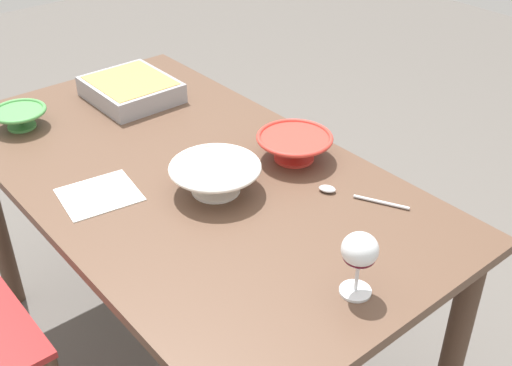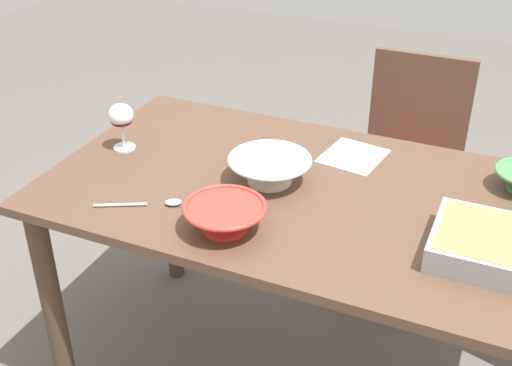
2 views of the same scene
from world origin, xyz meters
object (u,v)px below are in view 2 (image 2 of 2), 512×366
object	(u,v)px
dining_table	(313,224)
chair	(407,164)
casserole_dish	(494,245)
small_bowl	(225,216)
wine_glass	(121,118)
serving_spoon	(156,203)
napkin	(353,156)
mixing_bowl	(270,168)

from	to	relation	value
dining_table	chair	bearing A→B (deg)	-98.55
chair	casserole_dish	distance (m)	1.01
small_bowl	dining_table	bearing A→B (deg)	-118.65
wine_glass	small_bowl	bearing A→B (deg)	150.56
small_bowl	casserole_dish	bearing A→B (deg)	-166.80
dining_table	wine_glass	distance (m)	0.66
serving_spoon	napkin	distance (m)	0.62
chair	casserole_dish	size ratio (longest dim) A/B	3.10
wine_glass	casserole_dish	distance (m)	1.11
casserole_dish	wine_glass	bearing A→B (deg)	-6.40
chair	wine_glass	xyz separation A→B (m)	(0.74, 0.77, 0.38)
chair	dining_table	bearing A→B (deg)	81.45
mixing_bowl	napkin	bearing A→B (deg)	-126.05
casserole_dish	napkin	world-z (taller)	casserole_dish
wine_glass	napkin	world-z (taller)	wine_glass
small_bowl	napkin	distance (m)	0.54
mixing_bowl	small_bowl	world-z (taller)	mixing_bowl
small_bowl	serving_spoon	bearing A→B (deg)	-6.93
napkin	mixing_bowl	bearing A→B (deg)	53.95
wine_glass	mixing_bowl	size ratio (longest dim) A/B	0.63
wine_glass	small_bowl	distance (m)	0.55
chair	napkin	size ratio (longest dim) A/B	4.68
chair	casserole_dish	bearing A→B (deg)	112.20
dining_table	casserole_dish	world-z (taller)	casserole_dish
napkin	small_bowl	bearing A→B (deg)	70.06
chair	small_bowl	bearing A→B (deg)	75.91
casserole_dish	small_bowl	world-z (taller)	small_bowl
casserole_dish	mixing_bowl	xyz separation A→B (m)	(0.61, -0.12, 0.01)
serving_spoon	dining_table	bearing A→B (deg)	-146.71
napkin	chair	bearing A→B (deg)	-98.28
dining_table	small_bowl	world-z (taller)	small_bowl
wine_glass	napkin	bearing A→B (deg)	-160.57
chair	wine_glass	distance (m)	1.13
dining_table	serving_spoon	distance (m)	0.45
napkin	wine_glass	bearing A→B (deg)	19.43
dining_table	napkin	bearing A→B (deg)	-99.15
wine_glass	mixing_bowl	xyz separation A→B (m)	(-0.49, 0.00, -0.06)
casserole_dish	serving_spoon	bearing A→B (deg)	8.12
casserole_dish	small_bowl	bearing A→B (deg)	13.20
dining_table	napkin	xyz separation A→B (m)	(-0.04, -0.24, 0.11)
serving_spoon	napkin	xyz separation A→B (m)	(-0.40, -0.48, -0.01)
dining_table	chair	xyz separation A→B (m)	(-0.12, -0.77, -0.17)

